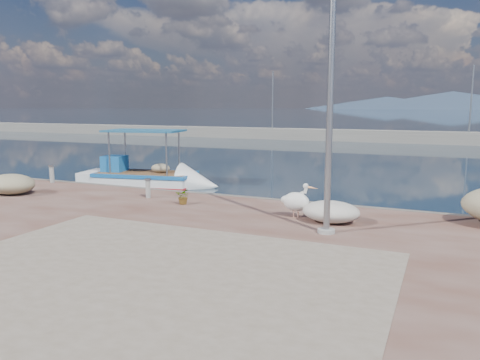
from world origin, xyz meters
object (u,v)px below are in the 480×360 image
object	(u,v)px
boat_left	(145,180)
pelican	(297,201)
lamp_post	(330,101)
bollard_near	(148,187)

from	to	relation	value
boat_left	pelican	bearing A→B (deg)	-40.67
pelican	lamp_post	distance (m)	3.33
boat_left	lamp_post	xyz separation A→B (m)	(10.19, -6.54, 3.56)
pelican	bollard_near	distance (m)	5.65
boat_left	bollard_near	size ratio (longest dim) A/B	9.61
lamp_post	boat_left	bearing A→B (deg)	147.33
bollard_near	lamp_post	bearing A→B (deg)	-16.23
pelican	bollard_near	size ratio (longest dim) A/B	1.51
lamp_post	bollard_near	distance (m)	7.67
lamp_post	bollard_near	size ratio (longest dim) A/B	10.24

